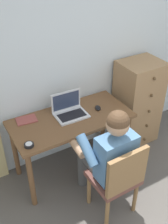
{
  "coord_description": "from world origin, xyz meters",
  "views": [
    {
      "loc": [
        -1.56,
        -0.28,
        2.42
      ],
      "look_at": [
        -0.39,
        1.72,
        0.84
      ],
      "focal_mm": 43.69,
      "sensor_mm": 36.0,
      "label": 1
    }
  ],
  "objects": [
    {
      "name": "desk_clock",
      "position": [
        -1.03,
        1.62,
        0.76
      ],
      "size": [
        0.09,
        0.09,
        0.03
      ],
      "color": "black",
      "rests_on": "desk"
    },
    {
      "name": "person_seated",
      "position": [
        -0.4,
        1.26,
        0.67
      ],
      "size": [
        0.54,
        0.59,
        1.19
      ],
      "color": "#4C4C4C",
      "rests_on": "ground_plane"
    },
    {
      "name": "notebook_pad",
      "position": [
        -0.91,
        2.02,
        0.75
      ],
      "size": [
        0.23,
        0.17,
        0.01
      ],
      "primitive_type": "cube",
      "rotation": [
        0.0,
        0.0,
        -0.12
      ],
      "color": "#994742",
      "rests_on": "desk"
    },
    {
      "name": "chair",
      "position": [
        -0.4,
        1.07,
        0.49
      ],
      "size": [
        0.43,
        0.41,
        0.87
      ],
      "color": "brown",
      "rests_on": "ground_plane"
    },
    {
      "name": "wall_back",
      "position": [
        0.0,
        2.2,
        1.25
      ],
      "size": [
        4.8,
        0.05,
        2.5
      ],
      "primitive_type": "cube",
      "color": "silver",
      "rests_on": "ground_plane"
    },
    {
      "name": "dresser",
      "position": [
        0.52,
        1.93,
        0.56
      ],
      "size": [
        0.51,
        0.46,
        1.11
      ],
      "color": "#9E754C",
      "rests_on": "ground_plane"
    },
    {
      "name": "laptop",
      "position": [
        -0.47,
        1.89,
        0.8
      ],
      "size": [
        0.35,
        0.26,
        0.24
      ],
      "color": "silver",
      "rests_on": "desk"
    },
    {
      "name": "desk",
      "position": [
        -0.49,
        1.82,
        0.64
      ],
      "size": [
        1.3,
        0.61,
        0.74
      ],
      "color": "brown",
      "rests_on": "ground_plane"
    },
    {
      "name": "computer_mouse",
      "position": [
        -0.15,
        1.82,
        0.76
      ],
      "size": [
        0.09,
        0.12,
        0.03
      ],
      "primitive_type": "ellipsoid",
      "rotation": [
        0.0,
        0.0,
        -0.4
      ],
      "color": "black",
      "rests_on": "desk"
    }
  ]
}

